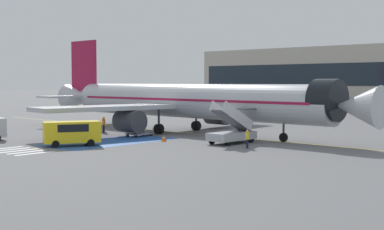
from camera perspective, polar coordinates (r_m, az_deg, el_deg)
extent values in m
plane|color=slate|center=(59.93, -1.38, -1.86)|extent=(600.00, 600.00, 0.00)
cube|color=gold|center=(58.94, -0.33, -1.95)|extent=(79.26, 3.71, 0.01)
cube|color=#2856A8|center=(51.04, -8.72, -2.84)|extent=(6.18, 13.06, 0.01)
cube|color=silver|center=(48.22, -19.45, -3.37)|extent=(0.44, 3.60, 0.01)
cube|color=silver|center=(47.19, -18.73, -3.51)|extent=(0.44, 3.60, 0.01)
cube|color=silver|center=(46.17, -17.97, -3.64)|extent=(0.44, 3.60, 0.01)
cube|color=silver|center=(45.15, -17.18, -3.79)|extent=(0.44, 3.60, 0.01)
cube|color=silver|center=(44.14, -16.36, -3.94)|extent=(0.44, 3.60, 0.01)
cylinder|color=#B7BCC4|center=(58.71, -0.33, 1.51)|extent=(35.46, 5.30, 3.74)
cone|color=#B7BCC4|center=(47.27, 17.21, 0.86)|extent=(4.27, 3.85, 3.67)
cone|color=#B7BCC4|center=(74.34, -11.81, 1.86)|extent=(5.77, 3.84, 3.59)
cylinder|color=black|center=(48.56, 14.25, 1.53)|extent=(2.41, 3.87, 3.78)
cube|color=maroon|center=(58.70, -0.33, 1.69)|extent=(32.64, 5.25, 0.24)
cube|color=#B7BCC4|center=(67.09, 2.58, 1.28)|extent=(5.99, 16.28, 0.44)
cylinder|color=#38383D|center=(65.15, 2.78, -0.01)|extent=(3.06, 2.40, 2.28)
cube|color=#B7BCC4|center=(55.57, -8.74, 0.77)|extent=(7.33, 16.48, 0.44)
cylinder|color=#38383D|center=(55.36, -6.66, -0.66)|extent=(3.06, 2.40, 2.28)
cube|color=maroon|center=(73.66, -11.47, 5.17)|extent=(5.25, 0.59, 6.67)
cube|color=#B7BCC4|center=(75.30, -8.97, 2.06)|extent=(3.63, 6.13, 0.24)
cube|color=#B7BCC4|center=(71.19, -13.51, 1.92)|extent=(3.63, 6.13, 0.24)
cylinder|color=#38383D|center=(51.05, 9.75, -0.82)|extent=(0.20, 0.20, 2.76)
cylinder|color=black|center=(51.17, 9.73, -2.36)|extent=(0.85, 0.32, 0.84)
cylinder|color=#38383D|center=(62.11, 0.45, -0.03)|extent=(0.24, 0.24, 2.45)
cylinder|color=black|center=(62.19, 0.45, -1.15)|extent=(1.13, 0.65, 1.10)
cylinder|color=#38383D|center=(57.91, -3.56, -0.29)|extent=(0.24, 0.24, 2.45)
cylinder|color=black|center=(58.01, -3.56, -1.50)|extent=(1.13, 0.65, 1.10)
cube|color=#ADB2BA|center=(49.13, 4.26, -2.24)|extent=(2.41, 4.89, 0.70)
cylinder|color=black|center=(51.05, 4.64, -2.42)|extent=(0.25, 0.71, 0.70)
cylinder|color=black|center=(49.90, 6.31, -2.57)|extent=(0.25, 0.71, 0.70)
cylinder|color=black|center=(48.49, 2.14, -2.72)|extent=(0.25, 0.71, 0.70)
cylinder|color=black|center=(47.28, 3.85, -2.89)|extent=(0.25, 0.71, 0.70)
cube|color=#4C4C51|center=(49.01, 4.27, -0.65)|extent=(1.61, 4.21, 2.18)
cube|color=#4C4C51|center=(50.73, 5.90, 0.64)|extent=(1.70, 1.17, 0.12)
cube|color=silver|center=(49.47, 3.58, -0.05)|extent=(0.26, 4.50, 2.89)
cube|color=silver|center=(48.50, 4.97, -0.13)|extent=(0.26, 4.50, 2.89)
cube|color=#38383D|center=(80.59, 4.50, 0.07)|extent=(2.50, 9.03, 0.60)
cube|color=silver|center=(84.15, 6.29, 0.55)|extent=(2.38, 2.01, 1.60)
cube|color=black|center=(84.96, 6.67, 0.79)|extent=(2.00, 0.04, 0.70)
cylinder|color=#B7BCC4|center=(80.19, 4.34, 1.17)|extent=(2.52, 6.22, 2.51)
cylinder|color=gold|center=(80.19, 4.34, 1.17)|extent=(2.56, 0.35, 2.56)
cylinder|color=black|center=(84.55, 5.47, 0.03)|extent=(0.28, 0.96, 0.96)
cylinder|color=black|center=(83.19, 6.80, -0.04)|extent=(0.28, 0.96, 0.96)
cylinder|color=black|center=(80.92, 3.62, -0.12)|extent=(0.28, 0.96, 0.96)
cylinder|color=black|center=(79.50, 4.98, -0.19)|extent=(0.28, 0.96, 0.96)
cylinder|color=black|center=(78.94, 2.51, -0.21)|extent=(0.28, 0.96, 0.96)
cylinder|color=black|center=(77.49, 3.89, -0.29)|extent=(0.28, 0.96, 0.96)
cube|color=yellow|center=(48.32, -12.70, -1.77)|extent=(4.09, 5.21, 1.85)
cube|color=black|center=(48.28, -12.71, -1.29)|extent=(3.06, 3.31, 0.66)
cylinder|color=black|center=(47.33, -14.34, -3.02)|extent=(0.48, 0.66, 0.64)
cylinder|color=black|center=(49.15, -14.56, -2.79)|extent=(0.48, 0.66, 0.64)
cylinder|color=black|center=(47.72, -10.75, -2.92)|extent=(0.48, 0.66, 0.64)
cylinder|color=black|center=(49.53, -11.10, -2.69)|extent=(0.48, 0.66, 0.64)
cube|color=gray|center=(55.89, -5.62, -2.00)|extent=(1.67, 2.69, 0.12)
cylinder|color=black|center=(54.75, -6.03, -2.18)|extent=(0.13, 0.41, 0.40)
cylinder|color=black|center=(55.73, -6.86, -2.09)|extent=(0.13, 0.41, 0.40)
cylinder|color=black|center=(56.08, -4.39, -2.04)|extent=(0.13, 0.41, 0.40)
cylinder|color=black|center=(57.04, -5.23, -1.95)|extent=(0.13, 0.41, 0.40)
cylinder|color=gray|center=(54.57, -6.13, -1.78)|extent=(0.05, 0.05, 0.55)
cylinder|color=gray|center=(55.64, -7.03, -1.69)|extent=(0.05, 0.05, 0.55)
cylinder|color=gray|center=(56.10, -4.23, -1.63)|extent=(0.05, 0.05, 0.55)
cylinder|color=gray|center=(57.15, -5.14, -1.54)|extent=(0.05, 0.05, 0.55)
cylinder|color=black|center=(60.14, -9.43, -1.46)|extent=(0.14, 0.14, 0.89)
cylinder|color=black|center=(59.99, -9.37, -1.48)|extent=(0.14, 0.14, 0.89)
cube|color=orange|center=(60.00, -9.41, -0.71)|extent=(0.47, 0.34, 0.70)
cube|color=silver|center=(60.00, -9.41, -0.71)|extent=(0.48, 0.35, 0.06)
sphere|color=tan|center=(59.97, -9.41, -0.26)|extent=(0.24, 0.24, 0.24)
cylinder|color=#191E38|center=(45.74, 5.95, -3.07)|extent=(0.14, 0.14, 0.78)
cylinder|color=#191E38|center=(45.58, 5.88, -3.09)|extent=(0.14, 0.14, 0.78)
cube|color=yellow|center=(45.59, 5.92, -2.21)|extent=(0.33, 0.47, 0.62)
cube|color=silver|center=(45.59, 5.92, -2.21)|extent=(0.35, 0.48, 0.06)
sphere|color=tan|center=(45.55, 5.92, -1.69)|extent=(0.21, 0.21, 0.21)
cone|color=orange|center=(50.93, -3.03, -2.47)|extent=(0.55, 0.55, 0.62)
cylinder|color=white|center=(50.93, -3.03, -2.44)|extent=(0.30, 0.30, 0.07)
cube|color=#B2AD9E|center=(115.94, 17.66, 3.80)|extent=(74.58, 12.00, 13.01)
cube|color=#19232D|center=(110.42, 16.42, 4.18)|extent=(71.60, 0.10, 4.55)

